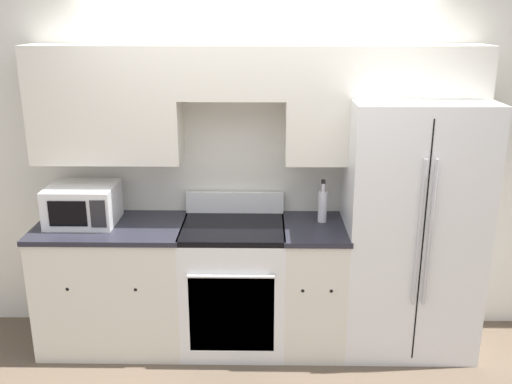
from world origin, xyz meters
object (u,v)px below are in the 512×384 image
at_px(bottle, 323,205).
at_px(refrigerator, 409,226).
at_px(microwave, 83,204).
at_px(oven_range, 234,284).

bearing_deg(bottle, refrigerator, -3.05).
bearing_deg(bottle, microwave, -178.35).
relative_size(oven_range, bottle, 3.50).
height_order(oven_range, microwave, microwave).
xyz_separation_m(oven_range, microwave, (-1.07, 0.05, 0.60)).
xyz_separation_m(microwave, bottle, (1.70, 0.05, -0.01)).
relative_size(microwave, bottle, 1.51).
height_order(oven_range, refrigerator, refrigerator).
height_order(refrigerator, microwave, refrigerator).
distance_m(refrigerator, bottle, 0.63).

